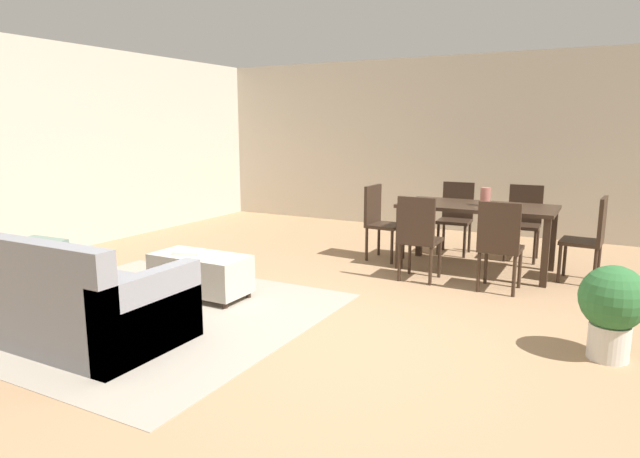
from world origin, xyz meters
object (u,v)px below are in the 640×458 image
Objects in this scene: dining_chair_far_left at (456,213)px; potted_plant at (612,305)px; dining_chair_head_west at (379,218)px; dining_chair_near_left at (418,234)px; vase_centerpiece at (485,197)px; dining_table at (477,213)px; dining_chair_near_right at (500,241)px; dining_chair_far_right at (524,218)px; dining_chair_head_east at (591,235)px; book_on_ottoman at (189,252)px; ottoman_table at (200,273)px; couch at (62,301)px.

dining_chair_far_left is 1.34× the size of potted_plant.
dining_chair_head_west reaches higher than potted_plant.
dining_chair_far_left is at bearing 46.59° from dining_chair_head_west.
vase_centerpiece reaches higher than dining_chair_near_left.
dining_chair_near_left is 1.00× the size of dining_chair_far_left.
dining_table is at bearing 60.85° from dining_chair_near_left.
dining_chair_near_right and dining_chair_head_west have the same top height.
dining_chair_near_right and dining_chair_far_left have the same top height.
dining_chair_far_right is 1.12m from dining_chair_head_east.
dining_chair_near_right is 1.75m from dining_chair_far_left.
dining_chair_far_left is 0.83m from dining_chair_far_right.
vase_centerpiece is 2.44m from potted_plant.
dining_chair_near_left is 3.54× the size of book_on_ottoman.
dining_chair_near_right and dining_chair_far_right have the same top height.
dining_chair_near_left is 1.80m from dining_chair_head_east.
potted_plant is at bearing -70.64° from dining_chair_far_right.
dining_table reaches higher than ottoman_table.
dining_chair_far_right is (2.52, 3.12, 0.28)m from ottoman_table.
potted_plant is at bearing -51.66° from dining_chair_near_right.
vase_centerpiece is at bearing -27.30° from dining_table.
dining_chair_near_right is 3.54× the size of book_on_ottoman.
dining_chair_near_right is 1.60m from dining_chair_far_right.
dining_chair_near_left is 2.25m from potted_plant.
book_on_ottoman is at bearing -149.83° from dining_chair_near_right.
dining_chair_near_right is 4.47× the size of vase_centerpiece.
dining_chair_near_left is 1.06m from dining_chair_head_west.
dining_chair_far_right is at bearing 49.97° from book_on_ottoman.
potted_plant is (0.23, -2.08, -0.12)m from dining_chair_head_east.
vase_centerpiece reaches higher than dining_chair_far_left.
couch is at bearing -134.72° from dining_chair_near_right.
dining_table is 1.84× the size of dining_chair_far_right.
dining_table is 3.22m from book_on_ottoman.
vase_centerpiece reaches higher than dining_chair_near_right.
book_on_ottoman is at bearing -139.67° from dining_chair_near_left.
dining_table is at bearing -60.67° from dining_chair_far_left.
ottoman_table is 1.05× the size of dining_chair_head_west.
vase_centerpiece is at bearing 45.42° from ottoman_table.
dining_chair_near_right is at bearing -62.66° from dining_table.
dining_chair_near_right is at bearing -61.66° from dining_chair_far_left.
potted_plant is (3.53, 0.24, 0.16)m from ottoman_table.
dining_chair_head_west is (-0.75, 0.75, 0.00)m from dining_chair_near_left.
book_on_ottoman is 0.38× the size of potted_plant.
vase_centerpiece is (2.49, 3.55, 0.57)m from couch.
dining_chair_near_left reaches higher than ottoman_table.
dining_chair_near_right reaches higher than couch.
dining_chair_head_west is at bearing 141.99° from potted_plant.
couch is 2.08× the size of dining_chair_near_left.
potted_plant reaches higher than ottoman_table.
ottoman_table is 4.04m from dining_chair_head_east.
dining_chair_far_left is 1.03m from vase_centerpiece.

